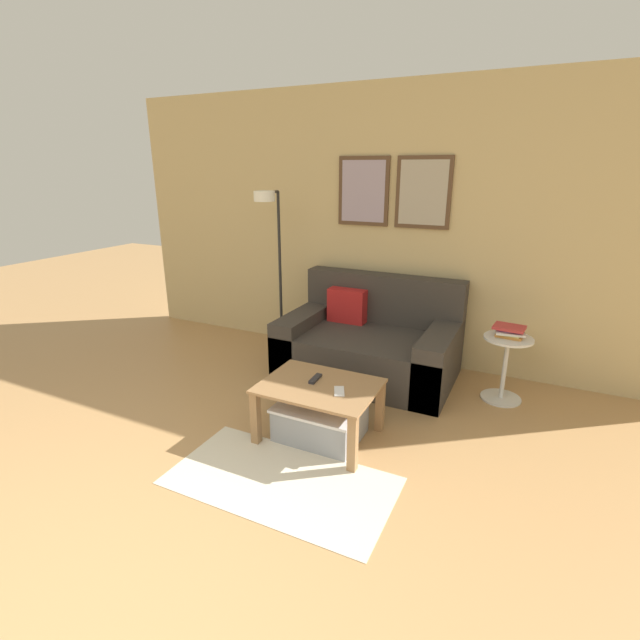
% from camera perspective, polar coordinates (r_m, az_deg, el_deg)
% --- Properties ---
extents(wall_back, '(5.60, 0.09, 2.55)m').
position_cam_1_polar(wall_back, '(4.51, 7.80, 11.23)').
color(wall_back, tan).
rests_on(wall_back, ground_plane).
extents(area_rug, '(1.38, 0.72, 0.01)m').
position_cam_1_polar(area_rug, '(3.00, -4.84, -19.10)').
color(area_rug, beige).
rests_on(area_rug, ground_plane).
extents(couch, '(1.52, 0.97, 0.87)m').
position_cam_1_polar(couch, '(4.27, 6.15, -2.96)').
color(couch, '#38332D').
rests_on(couch, ground_plane).
extents(coffee_table, '(0.79, 0.60, 0.40)m').
position_cam_1_polar(coffee_table, '(3.25, -0.09, -9.20)').
color(coffee_table, '#997047').
rests_on(coffee_table, ground_plane).
extents(storage_bin, '(0.59, 0.46, 0.25)m').
position_cam_1_polar(storage_bin, '(3.34, 0.05, -12.23)').
color(storage_bin, gray).
rests_on(storage_bin, ground_plane).
extents(floor_lamp, '(0.20, 0.43, 1.63)m').
position_cam_1_polar(floor_lamp, '(4.39, -6.00, 9.59)').
color(floor_lamp, black).
rests_on(floor_lamp, ground_plane).
extents(side_table, '(0.38, 0.38, 0.54)m').
position_cam_1_polar(side_table, '(4.04, 21.85, -4.87)').
color(side_table, silver).
rests_on(side_table, ground_plane).
extents(book_stack, '(0.25, 0.20, 0.09)m').
position_cam_1_polar(book_stack, '(3.96, 22.30, -1.26)').
color(book_stack, '#D18438').
rests_on(book_stack, side_table).
extents(remote_control, '(0.05, 0.15, 0.02)m').
position_cam_1_polar(remote_control, '(3.27, -0.59, -7.23)').
color(remote_control, '#232328').
rests_on(remote_control, coffee_table).
extents(cell_phone, '(0.12, 0.15, 0.01)m').
position_cam_1_polar(cell_phone, '(3.12, 2.38, -8.75)').
color(cell_phone, silver).
rests_on(cell_phone, coffee_table).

